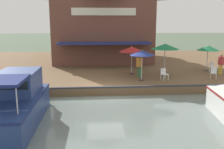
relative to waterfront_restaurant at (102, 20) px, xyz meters
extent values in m
plane|color=#4C5B47|center=(13.15, -0.31, -5.11)|extent=(220.00, 220.00, 0.00)
cube|color=brown|center=(2.15, -0.31, -4.81)|extent=(22.00, 56.00, 0.60)
cube|color=#2D2D33|center=(13.05, -0.31, -4.46)|extent=(0.20, 50.40, 0.10)
cube|color=brown|center=(-0.02, 0.00, -1.15)|extent=(8.85, 10.20, 6.72)
cube|color=navy|center=(5.30, 0.00, -2.21)|extent=(1.80, 8.67, 0.16)
cube|color=silver|center=(4.44, 0.00, 0.70)|extent=(0.08, 6.12, 0.70)
cylinder|color=#B7B7B7|center=(8.66, 2.08, -3.45)|extent=(0.06, 0.06, 2.13)
cylinder|color=#2D2D33|center=(8.66, 2.08, -4.48)|extent=(0.36, 0.36, 0.06)
cone|color=maroon|center=(8.66, 2.08, -2.45)|extent=(2.09, 2.09, 0.43)
cone|color=white|center=(8.66, 2.08, -2.43)|extent=(1.30, 1.30, 0.34)
sphere|color=white|center=(8.66, 2.08, -2.24)|extent=(0.08, 0.08, 0.08)
cylinder|color=#B7B7B7|center=(7.67, 8.96, -3.47)|extent=(0.06, 0.06, 2.08)
cylinder|color=#2D2D33|center=(7.67, 8.96, -4.48)|extent=(0.36, 0.36, 0.06)
cone|color=#19663D|center=(7.67, 8.96, -2.50)|extent=(1.96, 1.96, 0.43)
cone|color=silver|center=(7.67, 8.96, -2.48)|extent=(1.22, 1.22, 0.34)
sphere|color=silver|center=(7.67, 8.96, -2.29)|extent=(0.08, 0.08, 0.08)
cylinder|color=#B7B7B7|center=(9.44, 4.60, -3.31)|extent=(0.06, 0.06, 2.40)
cylinder|color=#2D2D33|center=(9.44, 4.60, -4.48)|extent=(0.36, 0.36, 0.06)
cone|color=#19663D|center=(9.44, 4.60, -2.18)|extent=(2.20, 2.20, 0.43)
cone|color=silver|center=(9.44, 4.60, -2.16)|extent=(1.36, 1.36, 0.34)
sphere|color=silver|center=(9.44, 4.60, -1.96)|extent=(0.08, 0.08, 0.08)
cylinder|color=#B7B7B7|center=(11.04, 2.45, -3.47)|extent=(0.06, 0.06, 2.09)
cylinder|color=#2D2D33|center=(11.04, 2.45, -4.48)|extent=(0.36, 0.36, 0.06)
cone|color=navy|center=(11.04, 2.45, -2.48)|extent=(1.80, 1.80, 0.36)
cone|color=yellow|center=(11.04, 2.45, -2.46)|extent=(1.12, 1.12, 0.29)
sphere|color=yellow|center=(11.04, 2.45, -2.30)|extent=(0.08, 0.08, 0.08)
cube|color=white|center=(11.11, 8.11, -4.30)|extent=(0.05, 0.05, 0.42)
cube|color=white|center=(10.92, 7.76, -4.30)|extent=(0.05, 0.05, 0.42)
cube|color=white|center=(10.75, 8.29, -4.30)|extent=(0.05, 0.05, 0.42)
cube|color=white|center=(10.57, 7.94, -4.30)|extent=(0.05, 0.05, 0.42)
cube|color=white|center=(10.84, 8.02, -4.09)|extent=(0.59, 0.59, 0.05)
cube|color=white|center=(10.66, 8.12, -3.86)|extent=(0.24, 0.41, 0.40)
cube|color=white|center=(11.17, 4.43, -4.30)|extent=(0.05, 0.05, 0.42)
cube|color=white|center=(11.30, 4.06, -4.30)|extent=(0.05, 0.05, 0.42)
cube|color=white|center=(10.79, 4.30, -4.30)|extent=(0.05, 0.05, 0.42)
cube|color=white|center=(10.92, 3.93, -4.30)|extent=(0.05, 0.05, 0.42)
cube|color=white|center=(11.04, 4.18, -4.09)|extent=(0.56, 0.56, 0.05)
cube|color=white|center=(10.85, 4.11, -3.86)|extent=(0.18, 0.43, 0.40)
cube|color=white|center=(8.39, 9.49, -4.30)|extent=(0.05, 0.05, 0.42)
cube|color=white|center=(8.52, 9.12, -4.30)|extent=(0.05, 0.05, 0.42)
cube|color=white|center=(8.01, 9.36, -4.30)|extent=(0.05, 0.05, 0.42)
cube|color=white|center=(8.15, 8.98, -4.30)|extent=(0.05, 0.05, 0.42)
cube|color=white|center=(8.27, 9.24, -4.09)|extent=(0.56, 0.56, 0.05)
cube|color=white|center=(8.08, 9.17, -3.86)|extent=(0.19, 0.43, 0.40)
cylinder|color=#337547|center=(9.89, 2.42, -4.09)|extent=(0.13, 0.13, 0.84)
cylinder|color=#337547|center=(10.00, 2.55, -4.09)|extent=(0.13, 0.13, 0.84)
cylinder|color=orange|center=(9.95, 2.48, -3.33)|extent=(0.49, 0.49, 0.67)
sphere|color=#9E7051|center=(9.95, 2.48, -2.89)|extent=(0.23, 0.23, 0.23)
cylinder|color=gold|center=(9.29, 9.27, -4.11)|extent=(0.13, 0.13, 0.81)
cylinder|color=gold|center=(9.34, 9.43, -4.11)|extent=(0.13, 0.13, 0.81)
cylinder|color=#B23338|center=(9.31, 9.35, -3.38)|extent=(0.47, 0.47, 0.64)
sphere|color=#9E7051|center=(9.31, 9.35, -2.95)|extent=(0.22, 0.22, 0.22)
cube|color=navy|center=(17.48, -4.77, -4.41)|extent=(5.72, 2.29, 1.25)
ellipsoid|color=navy|center=(14.62, -4.76, -4.41)|extent=(2.02, 2.17, 1.25)
cube|color=navy|center=(17.48, -4.77, -3.86)|extent=(5.79, 2.33, 0.10)
cube|color=navy|center=(16.47, -4.77, -3.23)|extent=(2.62, 1.83, 1.10)
cube|color=black|center=(17.75, -4.77, -3.09)|extent=(0.06, 1.59, 0.39)
cube|color=navy|center=(18.82, -4.78, -2.62)|extent=(2.05, 1.94, 0.13)
cylinder|color=silver|center=(19.44, -3.98, -3.20)|extent=(0.05, 0.05, 1.16)
cylinder|color=silver|center=(14.38, -4.76, -3.48)|extent=(0.05, 1.82, 0.04)
cylinder|color=brown|center=(-5.71, -1.54, -2.65)|extent=(0.32, 0.32, 3.72)
sphere|color=#387033|center=(-5.71, -1.54, 0.86)|extent=(4.40, 4.40, 4.40)
sphere|color=#387033|center=(-4.83, -2.20, 0.42)|extent=(3.08, 3.08, 3.08)
cylinder|color=brown|center=(-6.81, 2.82, -2.66)|extent=(0.35, 0.35, 3.70)
sphere|color=#387033|center=(-6.81, 2.82, 0.85)|extent=(4.42, 4.42, 4.42)
sphere|color=#387033|center=(-5.93, 2.16, 0.41)|extent=(3.09, 3.09, 3.09)
camera|label=1|loc=(28.73, -1.07, -0.40)|focal=40.00mm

